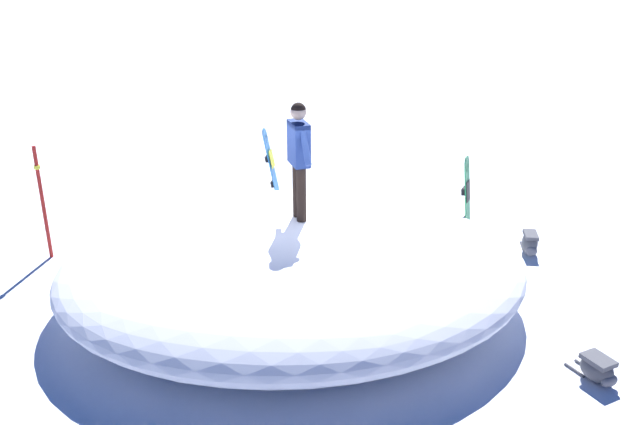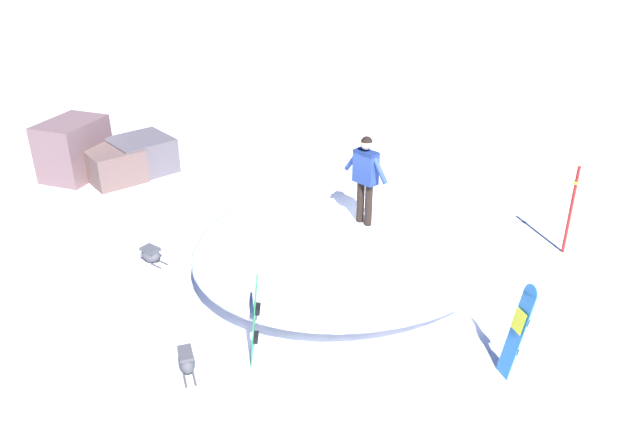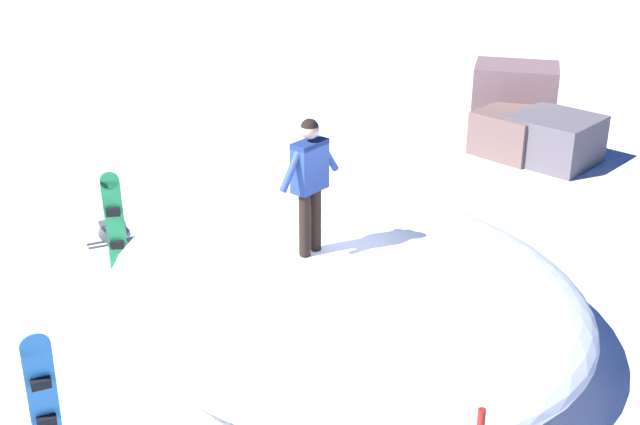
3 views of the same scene
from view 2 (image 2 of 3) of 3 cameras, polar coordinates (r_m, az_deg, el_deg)
The scene contains 9 objects.
ground at distance 12.38m, azimuth 3.71°, elevation -5.27°, with size 240.00×240.00×0.00m, color white.
snow_mound at distance 12.29m, azimuth 3.39°, elevation -2.44°, with size 6.57×5.55×1.13m, color white.
snowboarder_standing at distance 11.25m, azimuth 4.18°, elevation 3.65°, with size 0.23×1.02×1.69m.
snowboard_primary_upright at distance 9.67m, azimuth -5.95°, elevation -9.60°, with size 0.31×0.31×1.61m.
snowboard_secondary_upright at distance 9.88m, azimuth 17.63°, elevation -10.15°, with size 0.41×0.40×1.57m.
backpack_near at distance 13.02m, azimuth -15.23°, elevation -3.69°, with size 0.37×0.66×0.31m.
backpack_far at distance 10.07m, azimuth -12.11°, elevation -13.06°, with size 0.47×0.68×0.36m.
trail_marker_pole at distance 13.48m, azimuth 21.96°, elevation 0.34°, with size 0.10×0.10×1.91m.
rock_outcrop at distance 17.35m, azimuth -19.17°, elevation 5.05°, with size 3.18×2.65×1.49m.
Camera 2 is at (-7.99, -6.86, 6.50)m, focal length 35.03 mm.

